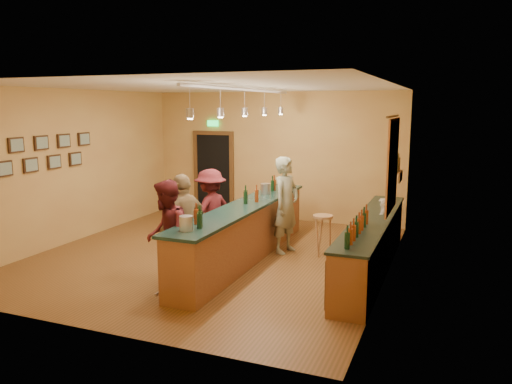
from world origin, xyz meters
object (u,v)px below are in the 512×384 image
at_px(customer_b, 184,226).
at_px(bar_stool, 323,223).
at_px(customer_a, 166,235).
at_px(back_counter, 372,244).
at_px(customer_c, 211,211).
at_px(bartender, 286,205).
at_px(tasting_bar, 245,228).

relative_size(customer_b, bar_stool, 2.24).
bearing_deg(customer_a, customer_b, 155.97).
height_order(customer_a, customer_b, customer_b).
height_order(back_counter, customer_c, customer_c).
relative_size(customer_a, customer_b, 0.98).
distance_m(back_counter, bartender, 1.90).
height_order(bartender, bar_stool, bartender).
height_order(bartender, customer_b, bartender).
bearing_deg(back_counter, customer_c, -179.85).
relative_size(customer_a, customer_c, 1.05).
bearing_deg(customer_a, tasting_bar, 139.38).
bearing_deg(bar_stool, customer_b, -131.15).
bearing_deg(customer_b, bar_stool, 154.77).
height_order(customer_c, bar_stool, customer_c).
bearing_deg(customer_b, customer_c, -154.33).
xyz_separation_m(customer_a, customer_c, (-0.25, 2.01, -0.04)).
bearing_deg(customer_c, tasting_bar, 97.28).
bearing_deg(back_counter, tasting_bar, -175.51).
bearing_deg(tasting_bar, bartender, 53.88).
xyz_separation_m(tasting_bar, bar_stool, (1.28, 0.80, 0.04)).
distance_m(tasting_bar, bar_stool, 1.51).
bearing_deg(bar_stool, tasting_bar, -147.86).
relative_size(customer_c, bar_stool, 2.10).
bearing_deg(customer_a, customer_c, 163.07).
bearing_deg(customer_c, bar_stool, 126.37).
relative_size(back_counter, customer_b, 2.58).
bearing_deg(customer_c, customer_a, 26.58).
distance_m(customer_b, bar_stool, 2.79).
bearing_deg(customer_a, bartender, 133.01).
relative_size(tasting_bar, customer_c, 3.08).
height_order(customer_a, bar_stool, customer_a).
height_order(tasting_bar, customer_a, customer_a).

